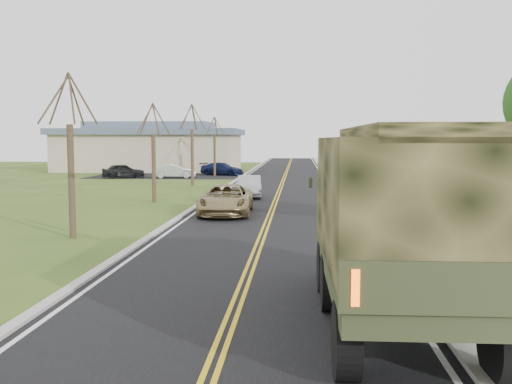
# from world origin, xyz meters

# --- Properties ---
(ground) EXTENTS (160.00, 160.00, 0.00)m
(ground) POSITION_xyz_m (0.00, 0.00, 0.00)
(ground) COLOR #324717
(ground) RESTS_ON ground
(road) EXTENTS (8.00, 120.00, 0.01)m
(road) POSITION_xyz_m (0.00, 40.00, 0.01)
(road) COLOR black
(road) RESTS_ON ground
(curb_right) EXTENTS (0.30, 120.00, 0.12)m
(curb_right) POSITION_xyz_m (4.15, 40.00, 0.06)
(curb_right) COLOR #9E998E
(curb_right) RESTS_ON ground
(sidewalk_right) EXTENTS (3.20, 120.00, 0.10)m
(sidewalk_right) POSITION_xyz_m (5.90, 40.00, 0.05)
(sidewalk_right) COLOR #9E998E
(sidewalk_right) RESTS_ON ground
(curb_left) EXTENTS (0.30, 120.00, 0.10)m
(curb_left) POSITION_xyz_m (-4.15, 40.00, 0.05)
(curb_left) COLOR #9E998E
(curb_left) RESTS_ON ground
(bare_tree_a) EXTENTS (1.93, 2.26, 6.08)m
(bare_tree_a) POSITION_xyz_m (-7.00, 10.00, 2.63)
(bare_tree_a) COLOR #38281C
(bare_tree_a) RESTS_ON ground
(bare_tree_b) EXTENTS (1.83, 2.14, 5.73)m
(bare_tree_b) POSITION_xyz_m (-7.00, 22.00, 2.48)
(bare_tree_b) COLOR #38281C
(bare_tree_b) RESTS_ON ground
(bare_tree_c) EXTENTS (2.04, 2.39, 6.42)m
(bare_tree_c) POSITION_xyz_m (-7.00, 34.00, 2.78)
(bare_tree_c) COLOR #38281C
(bare_tree_c) RESTS_ON ground
(bare_tree_d) EXTENTS (1.88, 2.20, 5.91)m
(bare_tree_d) POSITION_xyz_m (-7.00, 46.00, 2.55)
(bare_tree_d) COLOR #38281C
(bare_tree_d) RESTS_ON ground
(commercial_building) EXTENTS (25.50, 21.50, 5.65)m
(commercial_building) POSITION_xyz_m (-15.98, 55.97, 2.69)
(commercial_building) COLOR tan
(commercial_building) RESTS_ON ground
(military_truck) EXTENTS (2.84, 7.82, 3.88)m
(military_truck) POSITION_xyz_m (3.20, 0.75, 2.22)
(military_truck) COLOR black
(military_truck) RESTS_ON ground
(suv_champagne) EXTENTS (2.58, 5.32, 1.46)m
(suv_champagne) POSITION_xyz_m (-2.15, 16.93, 0.73)
(suv_champagne) COLOR #927E52
(suv_champagne) RESTS_ON ground
(sedan_silver) EXTENTS (1.83, 4.22, 1.35)m
(sedan_silver) POSITION_xyz_m (-1.75, 25.35, 0.68)
(sedan_silver) COLOR #BCBBC0
(sedan_silver) RESTS_ON ground
(utility_box_near) EXTENTS (0.66, 0.58, 0.80)m
(utility_box_near) POSITION_xyz_m (5.18, 2.20, 0.50)
(utility_box_near) COLOR #1B4D26
(utility_box_near) RESTS_ON sidewalk_right
(lot_car_dark) EXTENTS (4.28, 3.07, 1.35)m
(lot_car_dark) POSITION_xyz_m (-15.15, 42.26, 0.68)
(lot_car_dark) COLOR black
(lot_car_dark) RESTS_ON ground
(lot_car_silver) EXTENTS (4.22, 2.08, 1.33)m
(lot_car_silver) POSITION_xyz_m (-10.37, 42.56, 0.66)
(lot_car_silver) COLOR silver
(lot_car_silver) RESTS_ON ground
(lot_car_navy) EXTENTS (4.80, 2.99, 1.30)m
(lot_car_navy) POSITION_xyz_m (-6.40, 47.02, 0.65)
(lot_car_navy) COLOR #10173B
(lot_car_navy) RESTS_ON ground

